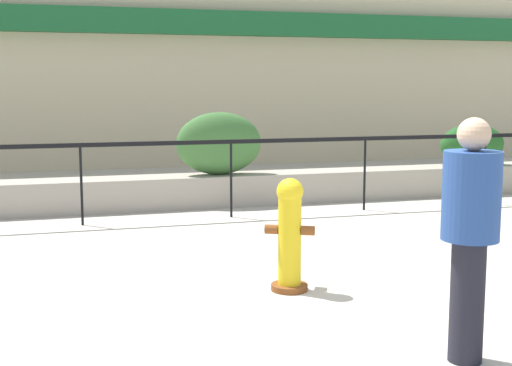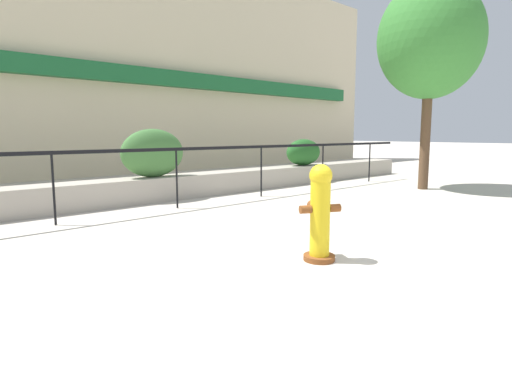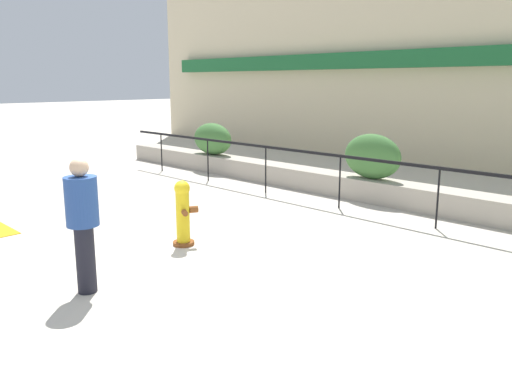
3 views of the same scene
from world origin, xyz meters
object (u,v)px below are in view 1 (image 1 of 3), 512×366
object	(u,v)px
hedge_bush_1	(219,143)
fire_hydrant	(290,233)
pedestrian	(470,225)
hedge_bush_2	(472,145)

from	to	relation	value
hedge_bush_1	fire_hydrant	world-z (taller)	hedge_bush_1
pedestrian	hedge_bush_1	bearing A→B (deg)	91.07
hedge_bush_1	hedge_bush_2	size ratio (longest dim) A/B	1.11
hedge_bush_1	hedge_bush_2	world-z (taller)	hedge_bush_1
fire_hydrant	hedge_bush_1	bearing A→B (deg)	84.27
fire_hydrant	pedestrian	size ratio (longest dim) A/B	0.62
pedestrian	fire_hydrant	bearing A→B (deg)	107.15
fire_hydrant	hedge_bush_2	bearing A→B (deg)	43.49
fire_hydrant	pedestrian	bearing A→B (deg)	-72.85
fire_hydrant	pedestrian	world-z (taller)	pedestrian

